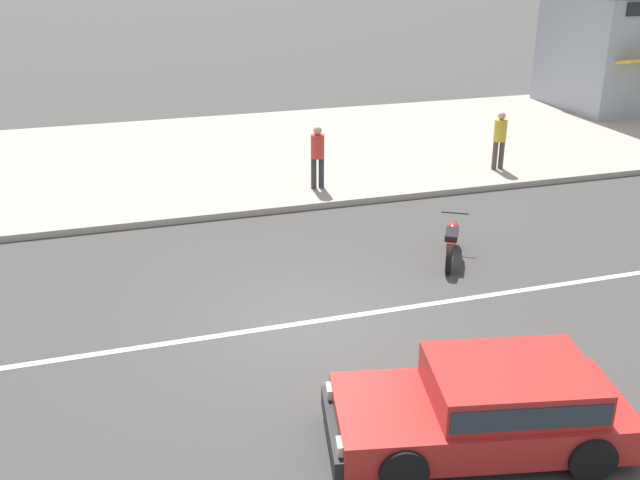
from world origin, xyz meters
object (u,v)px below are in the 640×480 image
motorcycle_1 (452,240)px  pedestrian_mid_kerb (318,153)px  pedestrian_near_clock (500,136)px  hatchback_red_0 (490,403)px

motorcycle_1 → pedestrian_mid_kerb: bearing=105.7°
pedestrian_near_clock → pedestrian_mid_kerb: 5.20m
hatchback_red_0 → pedestrian_mid_kerb: pedestrian_mid_kerb is taller
motorcycle_1 → pedestrian_mid_kerb: (-1.34, 4.78, 0.65)m
pedestrian_near_clock → hatchback_red_0: bearing=-120.3°
motorcycle_1 → pedestrian_near_clock: bearing=51.9°
hatchback_red_0 → pedestrian_mid_kerb: 10.31m
motorcycle_1 → pedestrian_mid_kerb: size_ratio=1.05×
pedestrian_near_clock → pedestrian_mid_kerb: (-5.19, -0.13, 0.01)m
motorcycle_1 → hatchback_red_0: bearing=-112.1°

